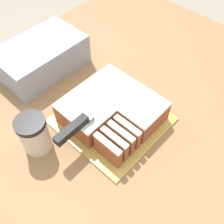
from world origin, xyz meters
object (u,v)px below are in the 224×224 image
at_px(cake_board, 112,120).
at_px(storage_box, 42,57).
at_px(coffee_cup, 34,134).
at_px(knife, 82,122).
at_px(cake, 112,110).

relative_size(cake_board, storage_box, 1.00).
bearing_deg(cake_board, storage_box, 89.36).
relative_size(coffee_cup, storage_box, 0.40).
bearing_deg(cake_board, coffee_cup, 156.02).
height_order(cake_board, storage_box, storage_box).
height_order(knife, storage_box, storage_box).
bearing_deg(cake_board, cake, 47.62).
bearing_deg(knife, cake_board, -8.26).
relative_size(cake_board, cake, 1.20).
relative_size(cake, storage_box, 0.84).
bearing_deg(storage_box, coffee_cup, -130.98).
bearing_deg(cake, knife, 176.64).
relative_size(cake_board, knife, 1.04).
bearing_deg(cake_board, knife, 172.80).
relative_size(knife, storage_box, 0.96).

